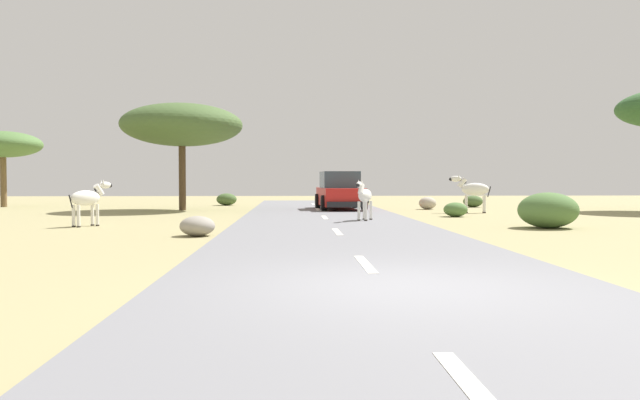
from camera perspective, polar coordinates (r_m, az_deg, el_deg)
ground_plane at (r=7.88m, az=7.86°, el=-8.38°), size 90.00×90.00×0.00m
road at (r=7.83m, az=6.07°, el=-8.24°), size 6.00×64.00×0.05m
lane_markings at (r=6.86m, az=7.35°, el=-9.47°), size 0.16×56.00×0.01m
zebra_0 at (r=20.15m, az=4.21°, el=0.36°), size 0.78×1.36×1.36m
zebra_1 at (r=26.40m, az=14.25°, el=0.94°), size 1.72×0.71×1.65m
zebra_3 at (r=19.46m, az=-21.08°, el=0.13°), size 1.07×1.29×1.41m
car_0 at (r=27.84m, az=1.89°, el=0.77°), size 2.21×4.43×1.74m
tree_3 at (r=35.22m, az=-27.77°, el=4.64°), size 3.85×3.85×3.91m
tree_4 at (r=28.60m, az=-12.91°, el=6.89°), size 5.54×5.54×4.89m
bush_0 at (r=31.96m, az=14.25°, el=-0.12°), size 1.00×0.90×0.60m
bush_1 at (r=33.49m, az=-8.82°, el=0.06°), size 1.10×0.99×0.66m
bush_2 at (r=23.50m, az=12.68°, el=-0.89°), size 0.91×0.82×0.55m
bush_4 at (r=18.77m, az=20.74°, el=-0.91°), size 1.73×1.56×1.04m
rock_0 at (r=29.12m, az=10.12°, el=-0.29°), size 0.82×0.80×0.59m
rock_2 at (r=15.37m, az=-11.51°, el=-2.42°), size 0.87×0.92×0.50m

